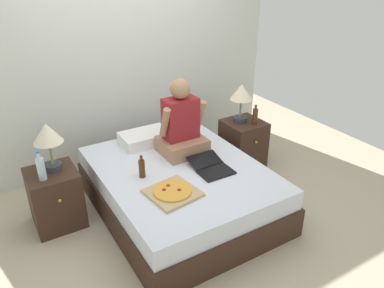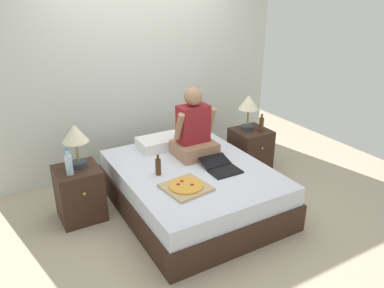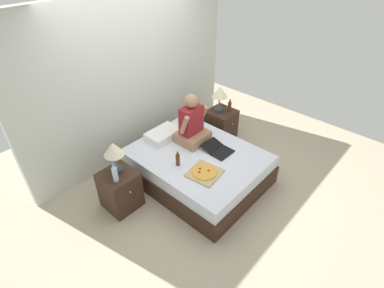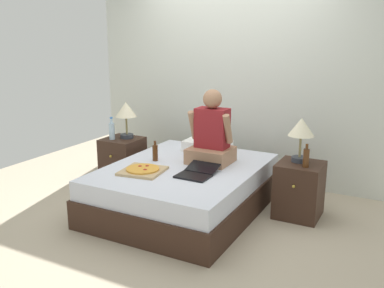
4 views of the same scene
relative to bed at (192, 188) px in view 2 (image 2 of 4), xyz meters
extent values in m
plane|color=tan|center=(0.00, 0.00, -0.24)|extent=(5.85, 5.85, 0.00)
cube|color=silver|center=(0.00, 1.30, 1.01)|extent=(3.85, 0.12, 2.50)
cube|color=#382319|center=(0.00, 0.00, -0.09)|extent=(1.50, 1.88, 0.29)
cube|color=silver|center=(0.00, 0.00, 0.15)|extent=(1.45, 1.83, 0.19)
cube|color=#382319|center=(-1.11, 0.41, 0.04)|extent=(0.44, 0.44, 0.56)
sphere|color=gold|center=(-1.11, 0.18, 0.16)|extent=(0.03, 0.03, 0.03)
cylinder|color=#333842|center=(-1.07, 0.46, 0.35)|extent=(0.16, 0.16, 0.05)
cylinder|color=olive|center=(-1.07, 0.46, 0.49)|extent=(0.02, 0.02, 0.22)
cone|color=beige|center=(-1.07, 0.46, 0.69)|extent=(0.26, 0.26, 0.18)
cylinder|color=silver|center=(-1.19, 0.32, 0.43)|extent=(0.07, 0.07, 0.20)
cylinder|color=silver|center=(-1.19, 0.32, 0.56)|extent=(0.03, 0.03, 0.06)
cylinder|color=blue|center=(-1.19, 0.32, 0.59)|extent=(0.04, 0.04, 0.02)
cube|color=#382319|center=(1.11, 0.41, 0.04)|extent=(0.44, 0.44, 0.56)
sphere|color=gold|center=(1.11, 0.18, 0.16)|extent=(0.03, 0.03, 0.03)
cylinder|color=#333842|center=(1.08, 0.46, 0.35)|extent=(0.16, 0.16, 0.05)
cylinder|color=olive|center=(1.08, 0.46, 0.49)|extent=(0.02, 0.02, 0.22)
cone|color=beige|center=(1.08, 0.46, 0.69)|extent=(0.26, 0.26, 0.18)
cylinder|color=#512D14|center=(1.18, 0.31, 0.42)|extent=(0.06, 0.06, 0.18)
cylinder|color=#512D14|center=(1.18, 0.31, 0.53)|extent=(0.03, 0.03, 0.05)
cube|color=white|center=(-0.06, 0.66, 0.30)|extent=(0.52, 0.34, 0.12)
cube|color=#A37556|center=(0.18, 0.26, 0.32)|extent=(0.44, 0.40, 0.16)
cube|color=maroon|center=(0.18, 0.29, 0.61)|extent=(0.34, 0.20, 0.42)
sphere|color=#A37556|center=(0.18, 0.29, 0.92)|extent=(0.20, 0.20, 0.20)
cylinder|color=#A37556|center=(-0.02, 0.24, 0.64)|extent=(0.07, 0.18, 0.32)
cylinder|color=#A37556|center=(0.38, 0.24, 0.64)|extent=(0.07, 0.18, 0.32)
cube|color=black|center=(0.24, -0.27, 0.25)|extent=(0.32, 0.22, 0.02)
cube|color=black|center=(0.25, -0.06, 0.29)|extent=(0.32, 0.20, 0.06)
cube|color=tan|center=(-0.27, -0.36, 0.26)|extent=(0.45, 0.45, 0.03)
cylinder|color=gold|center=(-0.27, -0.36, 0.28)|extent=(0.33, 0.33, 0.02)
cylinder|color=maroon|center=(-0.33, -0.32, 0.29)|extent=(0.04, 0.04, 0.00)
cylinder|color=maroon|center=(-0.22, -0.39, 0.29)|extent=(0.04, 0.04, 0.00)
cylinder|color=maroon|center=(-0.27, -0.28, 0.29)|extent=(0.04, 0.04, 0.00)
cylinder|color=#4C2811|center=(-0.38, 0.03, 0.33)|extent=(0.06, 0.06, 0.17)
cylinder|color=#4C2811|center=(-0.38, 0.03, 0.44)|extent=(0.03, 0.03, 0.05)
camera|label=1|loc=(-1.51, -2.73, 2.07)|focal=35.00mm
camera|label=2|loc=(-1.76, -3.08, 2.02)|focal=35.00mm
camera|label=3|loc=(-2.60, -2.25, 2.90)|focal=28.00mm
camera|label=4|loc=(2.06, -3.70, 1.58)|focal=40.00mm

